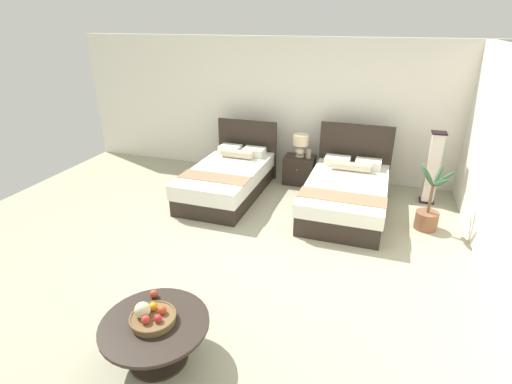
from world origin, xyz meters
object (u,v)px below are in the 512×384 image
(nightstand, at_px, (299,170))
(fruit_bowl, at_px, (152,316))
(floor_lamp_corner, at_px, (433,168))
(vase, at_px, (309,153))
(loose_apple, at_px, (154,294))
(table_lamp, at_px, (301,143))
(bed_near_window, at_px, (228,178))
(potted_palm, at_px, (428,212))
(bed_near_corner, at_px, (346,193))
(coffee_table, at_px, (156,332))

(nightstand, height_order, fruit_bowl, fruit_bowl)
(floor_lamp_corner, bearing_deg, nightstand, 176.61)
(vase, bearing_deg, loose_apple, -99.41)
(nightstand, bearing_deg, table_lamp, 90.00)
(loose_apple, bearing_deg, nightstand, 82.91)
(bed_near_window, distance_m, floor_lamp_corner, 3.44)
(bed_near_window, xyz_separation_m, potted_palm, (3.26, -0.27, -0.03))
(bed_near_corner, bearing_deg, floor_lamp_corner, 29.68)
(bed_near_corner, relative_size, potted_palm, 2.11)
(potted_palm, bearing_deg, loose_apple, -131.27)
(bed_near_window, distance_m, loose_apple, 3.40)
(table_lamp, xyz_separation_m, loose_apple, (-0.53, -4.25, -0.32))
(floor_lamp_corner, bearing_deg, table_lamp, 176.11)
(nightstand, distance_m, fruit_bowl, 4.55)
(bed_near_corner, xyz_separation_m, nightstand, (-0.96, 0.88, -0.03))
(nightstand, bearing_deg, vase, -13.34)
(loose_apple, bearing_deg, fruit_bowl, -61.80)
(bed_near_corner, xyz_separation_m, coffee_table, (-1.30, -3.66, 0.02))
(bed_near_window, bearing_deg, vase, 34.00)
(bed_near_window, bearing_deg, fruit_bowl, -78.91)
(loose_apple, distance_m, potted_palm, 4.10)
(nightstand, relative_size, potted_palm, 0.55)
(nightstand, distance_m, floor_lamp_corner, 2.29)
(bed_near_window, bearing_deg, coffee_table, -78.56)
(fruit_bowl, bearing_deg, floor_lamp_corner, 59.12)
(nightstand, relative_size, fruit_bowl, 1.37)
(coffee_table, distance_m, fruit_bowl, 0.17)
(vase, xyz_separation_m, loose_apple, (-0.69, -4.19, -0.16))
(coffee_table, bearing_deg, fruit_bowl, 169.88)
(bed_near_window, distance_m, potted_palm, 3.27)
(vase, height_order, potted_palm, potted_palm)
(vase, height_order, floor_lamp_corner, floor_lamp_corner)
(floor_lamp_corner, distance_m, potted_palm, 1.08)
(table_lamp, distance_m, vase, 0.24)
(vase, xyz_separation_m, potted_palm, (2.01, -1.11, -0.36))
(vase, relative_size, fruit_bowl, 0.47)
(bed_near_window, relative_size, floor_lamp_corner, 1.77)
(bed_near_corner, bearing_deg, potted_palm, -12.75)
(loose_apple, height_order, potted_palm, potted_palm)
(potted_palm, bearing_deg, fruit_bowl, -126.96)
(nightstand, height_order, vase, vase)
(bed_near_window, xyz_separation_m, floor_lamp_corner, (3.34, 0.75, 0.31))
(loose_apple, bearing_deg, bed_near_window, 99.40)
(floor_lamp_corner, bearing_deg, fruit_bowl, -120.88)
(bed_near_corner, bearing_deg, coffee_table, -109.60)
(vase, height_order, coffee_table, vase)
(nightstand, relative_size, coffee_table, 0.58)
(coffee_table, height_order, loose_apple, loose_apple)
(coffee_table, bearing_deg, potted_palm, 53.34)
(loose_apple, height_order, floor_lamp_corner, floor_lamp_corner)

